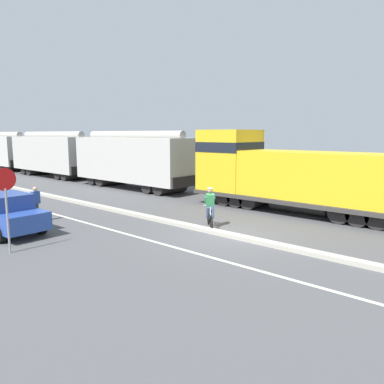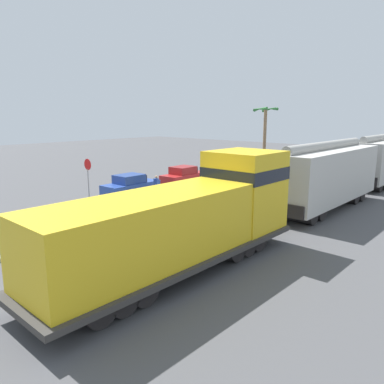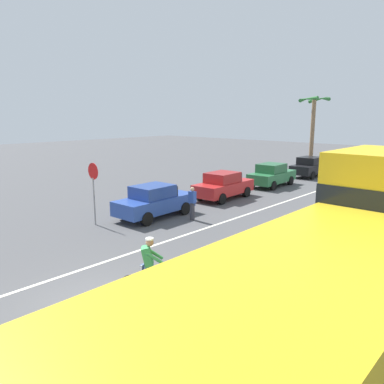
{
  "view_description": "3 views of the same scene",
  "coord_description": "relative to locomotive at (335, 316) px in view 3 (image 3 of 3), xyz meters",
  "views": [
    {
      "loc": [
        -11.57,
        -8.48,
        3.98
      ],
      "look_at": [
        1.3,
        2.89,
        1.3
      ],
      "focal_mm": 35.0,
      "sensor_mm": 36.0,
      "label": 1
    },
    {
      "loc": [
        15.23,
        -9.45,
        5.75
      ],
      "look_at": [
        3.15,
        3.89,
        2.02
      ],
      "focal_mm": 35.0,
      "sensor_mm": 36.0,
      "label": 2
    },
    {
      "loc": [
        8.09,
        -5.0,
        4.99
      ],
      "look_at": [
        -4.37,
        8.46,
        1.2
      ],
      "focal_mm": 35.0,
      "sensor_mm": 36.0,
      "label": 3
    }
  ],
  "objects": [
    {
      "name": "palm_tree_near",
      "position": [
        -13.07,
        26.6,
        2.88
      ],
      "size": [
        2.19,
        2.27,
        6.72
      ],
      "color": "#846647",
      "rests_on": "ground"
    },
    {
      "name": "parked_car_red",
      "position": [
        -11.62,
        11.94,
        -0.98
      ],
      "size": [
        1.97,
        4.27,
        1.62
      ],
      "color": "red",
      "rests_on": "ground"
    },
    {
      "name": "parked_car_black",
      "position": [
        -11.55,
        23.42,
        -0.98
      ],
      "size": [
        1.86,
        4.21,
        1.62
      ],
      "color": "black",
      "rests_on": "ground"
    },
    {
      "name": "pedestrian_by_cars",
      "position": [
        -9.82,
        7.23,
        -0.95
      ],
      "size": [
        0.34,
        0.22,
        1.62
      ],
      "color": "#33333D",
      "rests_on": "ground"
    },
    {
      "name": "parked_car_green",
      "position": [
        -11.61,
        17.5,
        -0.98
      ],
      "size": [
        1.98,
        4.27,
        1.62
      ],
      "color": "#286B3D",
      "rests_on": "ground"
    },
    {
      "name": "cyclist",
      "position": [
        -5.39,
        0.67,
        -0.98
      ],
      "size": [
        1.24,
        1.26,
        1.71
      ],
      "color": "black",
      "rests_on": "ground"
    },
    {
      "name": "locomotive",
      "position": [
        0.0,
        0.0,
        0.0
      ],
      "size": [
        3.1,
        11.61,
        4.2
      ],
      "color": "gold",
      "rests_on": "ground"
    },
    {
      "name": "ground_plane",
      "position": [
        -6.04,
        -0.62,
        -1.8
      ],
      "size": [
        120.0,
        120.0,
        0.0
      ],
      "primitive_type": "plane",
      "color": "#4C4C4F"
    },
    {
      "name": "median_curb",
      "position": [
        -6.04,
        5.38,
        -1.72
      ],
      "size": [
        0.36,
        36.0,
        0.16
      ],
      "primitive_type": "cube",
      "color": "#B2AD9E",
      "rests_on": "ground"
    },
    {
      "name": "parked_car_blue",
      "position": [
        -11.53,
        6.34,
        -0.98
      ],
      "size": [
        1.94,
        4.25,
        1.62
      ],
      "color": "#28479E",
      "rests_on": "ground"
    },
    {
      "name": "lane_stripe",
      "position": [
        -8.44,
        5.38,
        -1.79
      ],
      "size": [
        0.14,
        36.0,
        0.01
      ],
      "primitive_type": "cube",
      "color": "silver",
      "rests_on": "ground"
    },
    {
      "name": "stop_sign",
      "position": [
        -12.56,
        3.59,
        0.23
      ],
      "size": [
        0.76,
        0.08,
        2.88
      ],
      "color": "gray",
      "rests_on": "ground"
    }
  ]
}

